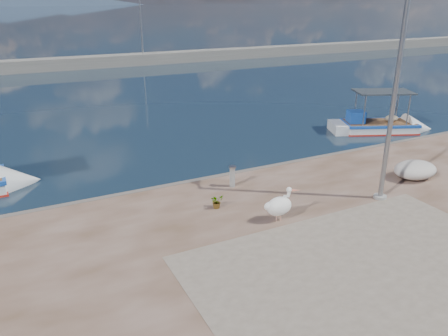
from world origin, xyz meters
TOP-DOWN VIEW (x-y plane):
  - ground at (0.00, 0.00)m, footprint 1400.00×1400.00m
  - quay_patch at (1.00, -3.00)m, footprint 9.00×7.00m
  - breakwater at (-0.00, 40.00)m, footprint 120.00×2.20m
  - boat_right at (11.74, 8.03)m, footprint 5.75×3.80m
  - pelican at (0.42, 0.85)m, footprint 1.15×0.67m
  - lamp_post at (4.45, 0.69)m, footprint 0.44×0.96m
  - bollard_near at (0.36, 3.84)m, footprint 0.26×0.26m
  - potted_plant at (-0.91, 2.52)m, footprint 0.48×0.44m
  - net_pile_d at (6.98, 1.44)m, footprint 1.75×1.32m

SIDE VIEW (x-z plane):
  - ground at x=0.00m, z-range 0.00..0.00m
  - boat_right at x=11.74m, z-range -1.11..1.53m
  - quay_patch at x=1.00m, z-range 0.50..0.51m
  - breakwater at x=0.00m, z-range -3.15..4.35m
  - potted_plant at x=-0.91m, z-range 0.50..0.96m
  - net_pile_d at x=6.98m, z-range 0.50..1.16m
  - bollard_near at x=0.36m, z-range 0.53..1.33m
  - pelican at x=0.42m, z-range 0.47..1.57m
  - lamp_post at x=4.45m, z-range 0.30..7.30m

